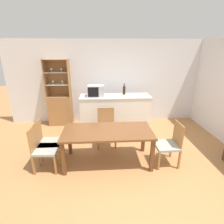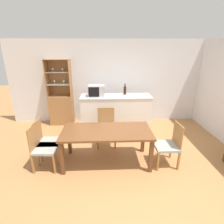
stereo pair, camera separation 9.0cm
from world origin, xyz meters
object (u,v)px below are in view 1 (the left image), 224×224
at_px(dining_chair_side_left_near, 44,148).
at_px(microwave, 96,91).
at_px(dining_table, 107,134).
at_px(dining_chair_side_left_far, 48,142).
at_px(dining_chair_head_far, 106,127).
at_px(dining_chair_side_right_near, 169,144).
at_px(display_cabinet, 60,106).
at_px(wine_bottle, 124,90).

xyz_separation_m(dining_chair_side_left_near, microwave, (0.98, 1.74, 0.73)).
distance_m(dining_table, dining_chair_side_left_far, 1.26).
bearing_deg(dining_chair_side_left_far, dining_chair_head_far, 117.24).
distance_m(dining_chair_side_right_near, dining_chair_side_left_far, 2.49).
height_order(dining_chair_side_right_near, dining_chair_side_left_near, same).
distance_m(dining_table, dining_chair_head_far, 0.79).
bearing_deg(dining_chair_head_far, display_cabinet, -45.38).
bearing_deg(wine_bottle, dining_table, -107.48).
height_order(dining_chair_side_right_near, microwave, microwave).
xyz_separation_m(display_cabinet, dining_chair_head_far, (1.38, -1.37, -0.16)).
height_order(dining_table, microwave, microwave).
distance_m(dining_table, microwave, 1.72).
xyz_separation_m(dining_table, wine_bottle, (0.56, 1.77, 0.51)).
bearing_deg(dining_table, wine_bottle, 72.52).
distance_m(dining_chair_side_left_near, wine_bottle, 2.70).
bearing_deg(display_cabinet, dining_chair_side_left_far, -85.85).
xyz_separation_m(dining_table, dining_chair_side_left_far, (-1.24, 0.13, -0.19)).
height_order(display_cabinet, dining_chair_side_left_far, display_cabinet).
bearing_deg(dining_chair_head_far, dining_table, 89.36).
height_order(display_cabinet, dining_chair_head_far, display_cabinet).
xyz_separation_m(dining_chair_side_left_far, microwave, (0.98, 1.49, 0.73)).
bearing_deg(wine_bottle, dining_chair_head_far, -119.09).
bearing_deg(dining_chair_side_right_near, dining_chair_head_far, 53.21).
xyz_separation_m(dining_chair_side_left_far, wine_bottle, (1.79, 1.64, 0.70)).
height_order(dining_chair_side_left_near, wine_bottle, wine_bottle).
bearing_deg(wine_bottle, dining_chair_side_right_near, -70.19).
distance_m(dining_table, wine_bottle, 1.92).
distance_m(display_cabinet, dining_table, 2.54).
height_order(display_cabinet, dining_table, display_cabinet).
relative_size(dining_chair_side_right_near, microwave, 1.99).
bearing_deg(wine_bottle, display_cabinet, 169.28).
height_order(dining_chair_side_right_near, dining_chair_head_far, same).
relative_size(display_cabinet, dining_chair_side_left_near, 2.22).
distance_m(display_cabinet, dining_chair_head_far, 1.95).
relative_size(display_cabinet, dining_chair_head_far, 2.22).
xyz_separation_m(dining_chair_side_right_near, wine_bottle, (-0.68, 1.89, 0.70)).
distance_m(dining_chair_side_left_far, wine_bottle, 2.53).
bearing_deg(dining_chair_head_far, dining_chair_side_left_near, 35.02).
relative_size(dining_table, dining_chair_head_far, 1.99).
relative_size(display_cabinet, dining_chair_side_left_far, 2.22).
relative_size(dining_chair_side_left_far, dining_chair_side_left_near, 1.00).
height_order(dining_chair_side_left_far, dining_chair_head_far, same).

